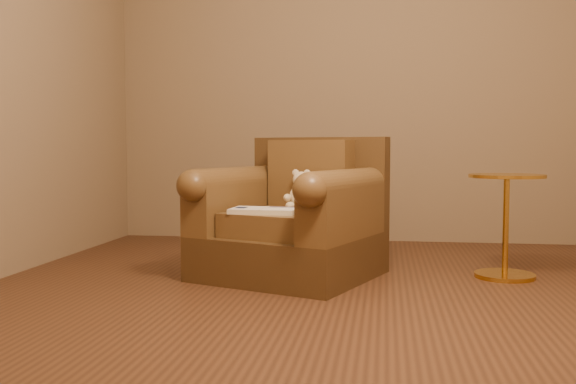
# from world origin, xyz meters

# --- Properties ---
(floor) EXTENTS (4.00, 4.00, 0.00)m
(floor) POSITION_xyz_m (0.00, 0.00, 0.00)
(floor) COLOR #4E2E1A
(floor) RESTS_ON ground
(armchair) EXTENTS (1.14, 1.11, 0.80)m
(armchair) POSITION_xyz_m (-0.38, 0.52, 0.31)
(armchair) COLOR #473017
(armchair) RESTS_ON floor
(teddy_bear) EXTENTS (0.17, 0.19, 0.23)m
(teddy_bear) POSITION_xyz_m (-0.35, 0.59, 0.47)
(teddy_bear) COLOR beige
(teddy_bear) RESTS_ON armchair
(guidebook) EXTENTS (0.37, 0.24, 0.03)m
(guidebook) POSITION_xyz_m (-0.51, 0.30, 0.40)
(guidebook) COLOR beige
(guidebook) RESTS_ON armchair
(side_table) EXTENTS (0.42, 0.42, 0.59)m
(side_table) POSITION_xyz_m (0.82, 0.64, 0.32)
(side_table) COLOR gold
(side_table) RESTS_ON floor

